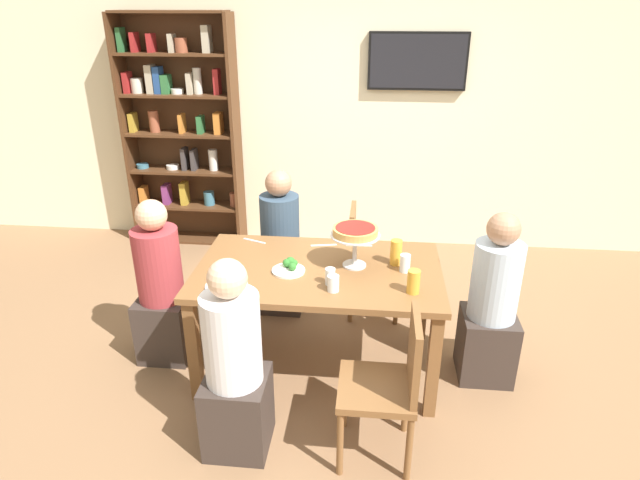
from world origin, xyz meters
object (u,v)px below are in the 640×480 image
object	(u,v)px
deep_dish_pizza_stand	(355,234)
chair_far_right	(366,256)
cutlery_fork_near	(254,241)
chair_near_right	(390,381)
diner_near_left	(235,372)
beer_glass_amber_short	(396,252)
water_glass_clear_near	(405,263)
water_glass_clear_spare	(330,276)
cutlery_fork_far	(359,245)
television	(418,61)
diner_far_left	(281,251)
salad_plate_near_diner	(289,267)
bookshelf	(182,129)
salad_plate_far_diner	(226,286)
cutlery_knife_near	(324,245)
dining_table	(318,281)
water_glass_clear_far	(333,283)
diner_head_west	(162,293)
beer_glass_amber_tall	(414,282)
diner_head_east	(491,310)

from	to	relation	value
deep_dish_pizza_stand	chair_far_right	bearing A→B (deg)	84.46
chair_far_right	cutlery_fork_near	distance (m)	0.90
chair_near_right	chair_far_right	bearing A→B (deg)	6.30
chair_far_right	cutlery_fork_near	size ratio (longest dim) A/B	4.83
diner_near_left	beer_glass_amber_short	world-z (taller)	diner_near_left
deep_dish_pizza_stand	beer_glass_amber_short	bearing A→B (deg)	11.32
chair_near_right	water_glass_clear_near	world-z (taller)	chair_near_right
water_glass_clear_spare	cutlery_fork_far	world-z (taller)	water_glass_clear_spare
television	diner_near_left	bearing A→B (deg)	-109.83
diner_far_left	salad_plate_near_diner	xyz separation A→B (m)	(0.20, -0.79, 0.27)
salad_plate_near_diner	water_glass_clear_near	xyz separation A→B (m)	(0.72, 0.06, 0.03)
cutlery_fork_near	cutlery_fork_far	xyz separation A→B (m)	(0.73, -0.00, 0.00)
bookshelf	salad_plate_far_diner	distance (m)	2.58
diner_far_left	water_glass_clear_spare	xyz separation A→B (m)	(0.47, -0.94, 0.30)
television	beer_glass_amber_short	size ratio (longest dim) A/B	5.36
diner_far_left	beer_glass_amber_short	distance (m)	1.12
cutlery_knife_near	beer_glass_amber_short	bearing A→B (deg)	142.34
water_glass_clear_near	beer_glass_amber_short	bearing A→B (deg)	119.54
salad_plate_near_diner	water_glass_clear_near	size ratio (longest dim) A/B	1.85
dining_table	diner_near_left	bearing A→B (deg)	-115.48
diner_far_left	water_glass_clear_far	bearing A→B (deg)	25.81
diner_head_west	chair_near_right	bearing A→B (deg)	-26.42
cutlery_fork_near	cutlery_fork_far	distance (m)	0.73
diner_far_left	water_glass_clear_near	bearing A→B (deg)	51.56
beer_glass_amber_short	diner_near_left	bearing A→B (deg)	-134.24
cutlery_knife_near	diner_near_left	bearing A→B (deg)	60.12
dining_table	chair_near_right	size ratio (longest dim) A/B	1.78
dining_table	salad_plate_near_diner	bearing A→B (deg)	-164.29
salad_plate_far_diner	beer_glass_amber_tall	distance (m)	1.09
television	water_glass_clear_far	bearing A→B (deg)	-103.12
diner_head_west	cutlery_fork_far	bearing A→B (deg)	15.05
salad_plate_near_diner	beer_glass_amber_tall	bearing A→B (deg)	-14.94
cutlery_knife_near	water_glass_clear_spare	bearing A→B (deg)	87.65
diner_far_left	water_glass_clear_near	size ratio (longest dim) A/B	10.24
diner_near_left	chair_near_right	xyz separation A→B (m)	(0.82, 0.02, -0.01)
diner_head_east	cutlery_fork_far	world-z (taller)	diner_head_east
diner_near_left	diner_far_left	bearing A→B (deg)	0.52
beer_glass_amber_tall	cutlery_fork_near	world-z (taller)	beer_glass_amber_tall
deep_dish_pizza_stand	water_glass_clear_spare	distance (m)	0.33
bookshelf	diner_head_east	world-z (taller)	bookshelf
salad_plate_near_diner	cutlery_fork_far	bearing A→B (deg)	44.73
deep_dish_pizza_stand	cutlery_knife_near	bearing A→B (deg)	127.44
beer_glass_amber_tall	beer_glass_amber_short	bearing A→B (deg)	104.19
dining_table	water_glass_clear_far	bearing A→B (deg)	-67.33
diner_head_west	cutlery_knife_near	bearing A→B (deg)	17.24
diner_head_east	salad_plate_near_diner	distance (m)	1.31
water_glass_clear_far	water_glass_clear_spare	size ratio (longest dim) A/B	0.96
diner_head_east	chair_far_right	distance (m)	1.09
diner_head_east	cutlery_fork_far	bearing A→B (deg)	-22.11
bookshelf	diner_head_east	bearing A→B (deg)	-36.98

